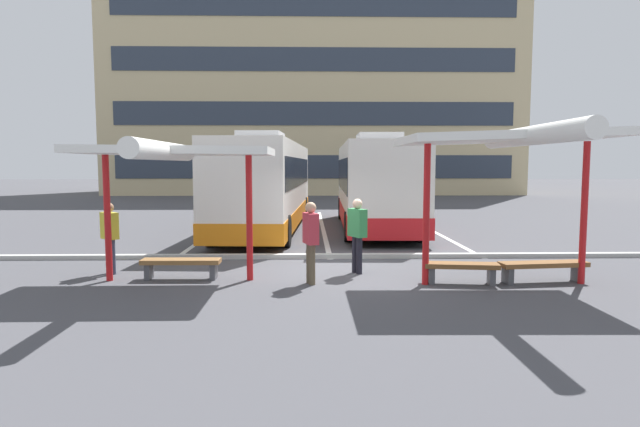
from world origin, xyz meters
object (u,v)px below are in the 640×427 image
object	(u,v)px
bench_0	(181,264)
bench_2	(543,267)
coach_bus_0	(267,185)
waiting_passenger_2	(110,233)
waiting_passenger_1	(311,236)
bench_1	(461,269)
waiting_passenger_0	(357,230)
coach_bus_1	(375,186)
waiting_shelter_1	(513,141)
waiting_shelter_0	(174,154)

from	to	relation	value
bench_0	bench_2	xyz separation A→B (m)	(7.87, -0.53, 0.00)
bench_0	bench_2	bearing A→B (deg)	-3.85
coach_bus_0	waiting_passenger_2	size ratio (longest dim) A/B	7.44
bench_0	waiting_passenger_2	distance (m)	1.97
bench_0	waiting_passenger_1	distance (m)	3.00
coach_bus_0	bench_1	bearing A→B (deg)	-63.36
bench_1	waiting_passenger_2	distance (m)	7.96
coach_bus_0	waiting_passenger_0	bearing A→B (deg)	-72.19
waiting_passenger_1	coach_bus_1	bearing A→B (deg)	75.02
bench_1	bench_0	bearing A→B (deg)	174.19
waiting_shelter_1	bench_2	distance (m)	2.85
coach_bus_1	bench_2	bearing A→B (deg)	-75.93
bench_2	waiting_shelter_0	bearing A→B (deg)	178.87
coach_bus_1	waiting_shelter_0	bearing A→B (deg)	-119.88
bench_1	waiting_passenger_0	distance (m)	2.50
waiting_shelter_0	bench_2	world-z (taller)	waiting_shelter_0
waiting_shelter_1	bench_2	bearing A→B (deg)	22.69
waiting_shelter_0	waiting_passenger_1	world-z (taller)	waiting_shelter_0
coach_bus_1	bench_0	world-z (taller)	coach_bus_1
bench_0	bench_1	distance (m)	6.10
waiting_passenger_2	waiting_passenger_0	bearing A→B (deg)	-0.72
bench_2	waiting_passenger_1	size ratio (longest dim) A/B	1.11
coach_bus_0	waiting_passenger_1	distance (m)	9.74
coach_bus_1	waiting_shelter_0	distance (m)	10.99
waiting_passenger_0	coach_bus_1	bearing A→B (deg)	80.11
coach_bus_1	bench_0	size ratio (longest dim) A/B	6.05
coach_bus_1	waiting_shelter_1	world-z (taller)	coach_bus_1
waiting_passenger_0	waiting_passenger_2	world-z (taller)	waiting_passenger_0
coach_bus_1	bench_0	bearing A→B (deg)	-120.88
waiting_shelter_1	bench_1	xyz separation A→B (m)	(-0.90, 0.29, -2.69)
waiting_shelter_1	waiting_passenger_1	world-z (taller)	waiting_shelter_1
waiting_shelter_0	bench_0	world-z (taller)	waiting_shelter_0
bench_0	waiting_passenger_1	world-z (taller)	waiting_passenger_1
waiting_passenger_1	bench_1	bearing A→B (deg)	-1.38
coach_bus_1	waiting_shelter_1	bearing A→B (deg)	-81.40
waiting_shelter_0	bench_2	bearing A→B (deg)	-1.13
waiting_shelter_1	bench_0	bearing A→B (deg)	172.59
coach_bus_1	waiting_passenger_1	distance (m)	10.02
waiting_passenger_0	coach_bus_0	bearing A→B (deg)	107.81
bench_1	waiting_passenger_1	distance (m)	3.27
coach_bus_0	waiting_passenger_2	bearing A→B (deg)	-109.60
bench_0	waiting_shelter_1	xyz separation A→B (m)	(6.97, -0.91, 2.68)
coach_bus_1	waiting_passenger_2	bearing A→B (deg)	-130.34
waiting_passenger_2	waiting_shelter_1	bearing A→B (deg)	-9.84
waiting_shelter_0	waiting_shelter_1	size ratio (longest dim) A/B	0.91
coach_bus_1	bench_1	xyz separation A→B (m)	(0.62, -9.73, -1.38)
coach_bus_0	bench_2	size ratio (longest dim) A/B	6.33
waiting_passenger_1	bench_0	bearing A→B (deg)	169.34
bench_1	waiting_passenger_0	bearing A→B (deg)	151.33
bench_0	waiting_shelter_1	distance (m)	7.52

